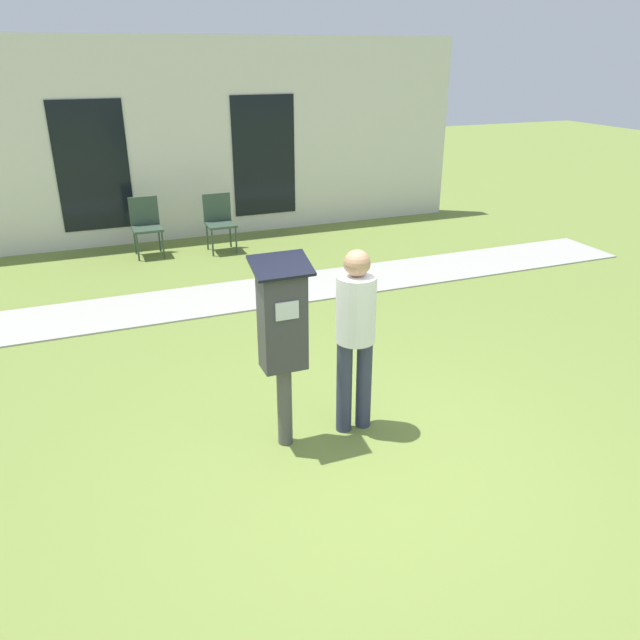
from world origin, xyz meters
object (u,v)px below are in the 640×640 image
parking_meter (283,330)px  outdoor_chair_left (146,222)px  person_standing (355,328)px  outdoor_chair_middle (219,218)px

parking_meter → outdoor_chair_left: bearing=93.4°
person_standing → outdoor_chair_left: (-0.95, 5.68, -0.40)m
person_standing → outdoor_chair_middle: 5.52m
parking_meter → outdoor_chair_left: 5.72m
person_standing → outdoor_chair_middle: size_ratio=1.76×
outdoor_chair_left → outdoor_chair_middle: (1.11, -0.18, 0.00)m
parking_meter → outdoor_chair_middle: bearing=82.0°
outdoor_chair_left → outdoor_chair_middle: bearing=-1.4°
parking_meter → person_standing: parking_meter is taller
parking_meter → outdoor_chair_middle: 5.58m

